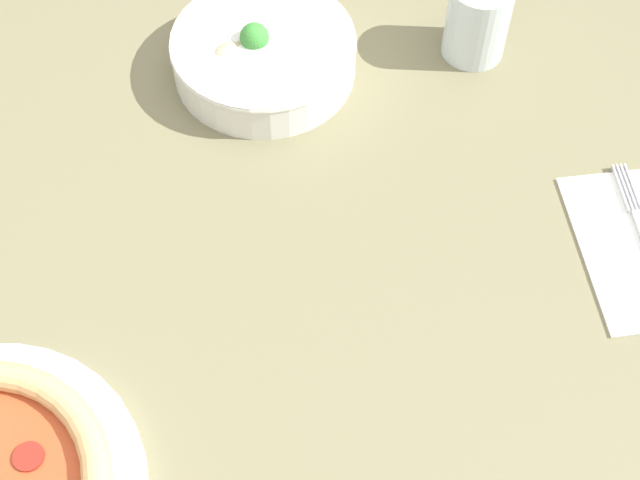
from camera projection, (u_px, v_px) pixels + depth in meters
ground_plane at (234, 456)px, 1.54m from camera, size 8.00×8.00×0.00m
dining_table at (185, 250)px, 0.98m from camera, size 1.30×0.99×0.76m
bowl at (264, 52)px, 0.98m from camera, size 0.20×0.20×0.07m
glass at (478, 20)px, 0.98m from camera, size 0.07×0.07×0.09m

